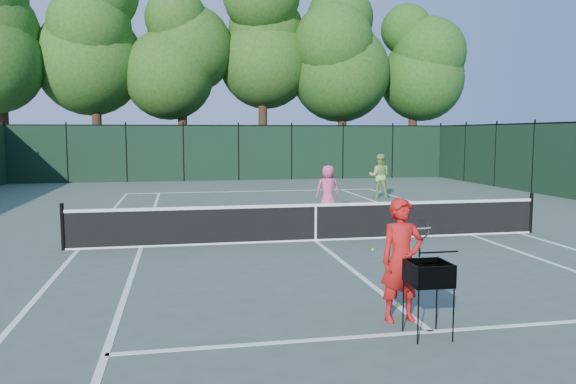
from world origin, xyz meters
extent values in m
plane|color=#445349|center=(0.00, 0.00, 0.00)|extent=(90.00, 90.00, 0.00)
cube|color=white|center=(-5.49, 0.00, 0.00)|extent=(0.10, 23.77, 0.01)
cube|color=white|center=(5.49, 0.00, 0.00)|extent=(0.10, 23.77, 0.01)
cube|color=white|center=(-4.12, 0.00, 0.00)|extent=(0.10, 23.77, 0.01)
cube|color=white|center=(4.12, 0.00, 0.00)|extent=(0.10, 23.77, 0.01)
cube|color=white|center=(0.00, 11.88, 0.00)|extent=(10.97, 0.10, 0.01)
cube|color=white|center=(0.00, -6.40, 0.00)|extent=(8.23, 0.10, 0.01)
cube|color=white|center=(0.00, 6.40, 0.00)|extent=(8.23, 0.10, 0.01)
cube|color=white|center=(0.00, 0.00, 0.00)|extent=(0.10, 12.80, 0.01)
cube|color=black|center=(0.00, 0.00, 0.46)|extent=(11.60, 0.03, 0.85)
cube|color=white|center=(0.00, 0.00, 0.88)|extent=(11.60, 0.05, 0.07)
cube|color=white|center=(0.00, 0.00, 0.02)|extent=(11.60, 0.05, 0.04)
cube|color=white|center=(0.00, 0.00, 0.46)|extent=(0.05, 0.04, 0.91)
cylinder|color=black|center=(-5.80, 0.00, 0.53)|extent=(0.09, 0.09, 1.06)
cylinder|color=black|center=(5.80, 0.00, 0.53)|extent=(0.09, 0.09, 1.06)
cube|color=black|center=(0.00, 18.00, 1.50)|extent=(24.00, 0.05, 3.00)
cylinder|color=black|center=(-13.00, 21.50, 2.25)|extent=(0.56, 0.56, 4.50)
cylinder|color=black|center=(-8.00, 22.00, 2.40)|extent=(0.56, 0.56, 4.80)
ellipsoid|color=#204C15|center=(-8.00, 22.00, 8.71)|extent=(6.80, 6.80, 10.54)
cylinder|color=black|center=(-3.00, 21.80, 2.15)|extent=(0.56, 0.56, 4.30)
ellipsoid|color=#204614|center=(-3.00, 21.80, 7.75)|extent=(6.00, 6.00, 9.30)
cylinder|color=black|center=(2.00, 22.30, 2.50)|extent=(0.56, 0.56, 5.00)
ellipsoid|color=#214914|center=(2.00, 22.30, 9.03)|extent=(7.00, 7.00, 10.85)
cylinder|color=black|center=(7.00, 21.60, 2.30)|extent=(0.56, 0.56, 4.60)
ellipsoid|color=#1D4714|center=(7.00, 21.60, 8.16)|extent=(6.20, 6.20, 9.61)
cylinder|color=black|center=(12.00, 22.10, 2.20)|extent=(0.56, 0.56, 4.40)
ellipsoid|color=#1C4914|center=(12.00, 22.10, 7.74)|extent=(5.80, 5.80, 8.99)
imported|color=red|center=(-0.22, -5.90, 0.86)|extent=(0.65, 0.45, 1.72)
cylinder|color=black|center=(0.21, -5.52, 0.95)|extent=(0.03, 0.03, 0.30)
torus|color=black|center=(0.21, -5.52, 1.22)|extent=(0.30, 0.10, 0.30)
imported|color=#D54B7D|center=(1.48, 4.36, 0.79)|extent=(0.81, 0.55, 1.59)
imported|color=#94BD5E|center=(4.70, 8.41, 0.89)|extent=(1.04, 0.93, 1.77)
cylinder|color=black|center=(-0.35, -6.78, 0.34)|extent=(0.02, 0.02, 0.69)
cylinder|color=black|center=(0.12, -6.78, 0.34)|extent=(0.02, 0.02, 0.69)
cylinder|color=black|center=(-0.35, -6.31, 0.34)|extent=(0.02, 0.02, 0.69)
cylinder|color=black|center=(0.12, -6.31, 0.34)|extent=(0.02, 0.02, 0.69)
cube|color=black|center=(-0.12, -6.54, 0.83)|extent=(0.53, 0.53, 0.29)
sphere|color=yellow|center=(-0.12, -6.54, 0.75)|extent=(0.08, 0.08, 0.08)
sphere|color=yellow|center=(-0.12, -6.54, 0.75)|extent=(0.08, 0.08, 0.08)
sphere|color=yellow|center=(-0.12, -6.54, 0.75)|extent=(0.08, 0.08, 0.08)
sphere|color=yellow|center=(-0.12, -6.54, 0.75)|extent=(0.08, 0.08, 0.08)
sphere|color=yellow|center=(-0.12, -6.54, 0.75)|extent=(0.08, 0.08, 0.08)
sphere|color=yellow|center=(-0.12, -6.54, 0.75)|extent=(0.08, 0.08, 0.08)
sphere|color=yellow|center=(-0.12, -6.54, 0.75)|extent=(0.08, 0.08, 0.08)
sphere|color=yellow|center=(-0.12, -6.54, 0.75)|extent=(0.08, 0.08, 0.08)
sphere|color=yellow|center=(-0.12, -6.54, 0.75)|extent=(0.08, 0.08, 0.08)
sphere|color=yellow|center=(-0.12, -6.54, 0.75)|extent=(0.08, 0.08, 0.08)
sphere|color=yellow|center=(-0.12, -6.54, 0.75)|extent=(0.08, 0.08, 0.08)
sphere|color=yellow|center=(-0.12, -6.54, 0.75)|extent=(0.08, 0.08, 0.08)
sphere|color=yellow|center=(-0.12, -6.54, 0.75)|extent=(0.08, 0.08, 0.08)
sphere|color=yellow|center=(-0.12, -6.54, 0.75)|extent=(0.08, 0.08, 0.08)
sphere|color=yellow|center=(-0.12, -6.54, 0.75)|extent=(0.08, 0.08, 0.08)
sphere|color=yellow|center=(-0.12, -6.54, 0.75)|extent=(0.08, 0.08, 0.08)
sphere|color=#BEDA2C|center=(-0.01, -5.30, 0.03)|extent=(0.07, 0.07, 0.07)
sphere|color=#CCDD2D|center=(0.97, -1.40, 0.03)|extent=(0.07, 0.07, 0.07)
camera|label=1|loc=(-3.20, -13.07, 2.61)|focal=35.00mm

